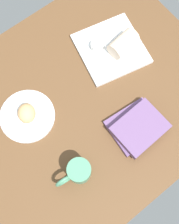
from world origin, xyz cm
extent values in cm
cube|color=brown|center=(0.00, 0.00, 2.00)|extent=(110.00, 90.00, 4.00)
cylinder|color=white|center=(-20.62, 7.84, 4.70)|extent=(21.08, 21.08, 1.40)
ellipsoid|color=tan|center=(-20.25, 7.49, 8.50)|extent=(9.58, 9.96, 6.21)
cube|color=white|center=(22.91, 10.56, 4.80)|extent=(30.39, 30.39, 1.60)
cylinder|color=silver|center=(18.56, 14.28, 6.96)|extent=(5.36, 5.36, 2.71)
cylinder|color=orange|center=(18.56, 14.28, 8.01)|extent=(4.40, 4.40, 0.40)
cylinder|color=beige|center=(26.40, 7.58, 9.15)|extent=(12.52, 8.56, 7.10)
cube|color=#6B4C7A|center=(8.87, -20.58, 5.04)|extent=(19.43, 17.20, 2.08)
cube|color=#6B4C7A|center=(9.23, -22.52, 7.71)|extent=(18.80, 15.17, 3.25)
cylinder|color=#4C8C6B|center=(-17.74, -21.29, 9.13)|extent=(8.20, 8.20, 10.26)
cylinder|color=olive|center=(-17.74, -21.29, 13.66)|extent=(6.73, 6.73, 0.40)
torus|color=#4C8C6B|center=(-23.50, -20.68, 9.13)|extent=(7.44, 1.96, 7.35)
camera|label=1|loc=(-21.56, -31.89, 110.43)|focal=46.39mm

